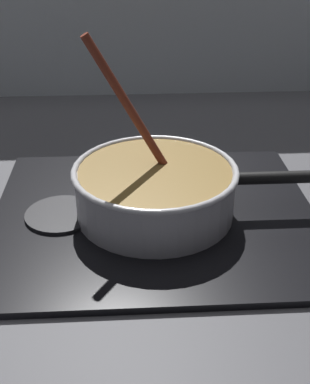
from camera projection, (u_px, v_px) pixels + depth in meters
ground at (142, 264)px, 0.82m from camera, size 2.40×1.60×0.04m
hob_plate at (155, 216)px, 0.90m from camera, size 0.56×0.48×0.01m
burner_ring at (155, 211)px, 0.89m from camera, size 0.17×0.17×0.01m
spare_burner at (61, 214)px, 0.88m from camera, size 0.12×0.12×0.01m
cooking_pan at (156, 189)px, 0.87m from camera, size 0.42×0.28×0.31m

